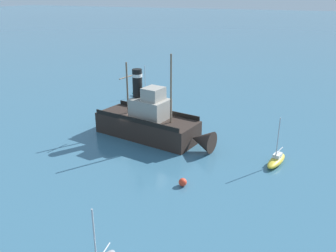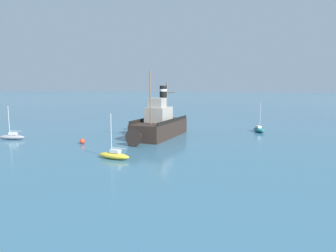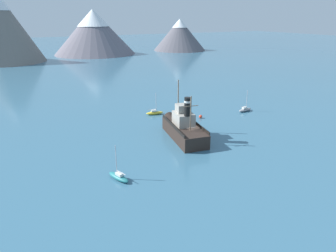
{
  "view_description": "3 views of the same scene",
  "coord_description": "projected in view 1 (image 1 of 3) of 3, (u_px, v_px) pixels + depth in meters",
  "views": [
    {
      "loc": [
        33.25,
        18.97,
        15.97
      ],
      "look_at": [
        1.7,
        5.14,
        2.78
      ],
      "focal_mm": 38.0,
      "sensor_mm": 36.0,
      "label": 1
    },
    {
      "loc": [
        -12.45,
        45.35,
        7.85
      ],
      "look_at": [
        -2.95,
        4.92,
        2.2
      ],
      "focal_mm": 32.0,
      "sensor_mm": 36.0,
      "label": 2
    },
    {
      "loc": [
        -26.58,
        -40.99,
        20.56
      ],
      "look_at": [
        -3.07,
        3.39,
        2.02
      ],
      "focal_mm": 32.0,
      "sensor_mm": 36.0,
      "label": 3
    }
  ],
  "objects": [
    {
      "name": "sailboat_yellow",
      "position": [
        276.0,
        160.0,
        34.75
      ],
      "size": [
        3.95,
        1.87,
        4.9
      ],
      "color": "gold",
      "rests_on": "ground"
    },
    {
      "name": "sailboat_teal",
      "position": [
        143.0,
        93.0,
        57.38
      ],
      "size": [
        2.32,
        3.95,
        4.9
      ],
      "color": "#23757A",
      "rests_on": "ground"
    },
    {
      "name": "mooring_buoy",
      "position": [
        183.0,
        182.0,
        30.87
      ],
      "size": [
        0.72,
        0.72,
        0.72
      ],
      "primitive_type": "sphere",
      "color": "red",
      "rests_on": "ground"
    },
    {
      "name": "ground_plane",
      "position": [
        133.0,
        137.0,
        41.26
      ],
      "size": [
        600.0,
        600.0,
        0.0
      ],
      "primitive_type": "plane",
      "color": "#38667F"
    },
    {
      "name": "old_tugboat",
      "position": [
        151.0,
        123.0,
        40.53
      ],
      "size": [
        6.35,
        14.76,
        9.9
      ],
      "color": "#2D231E",
      "rests_on": "ground"
    }
  ]
}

